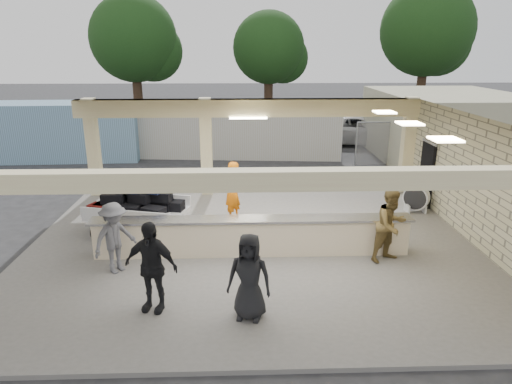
{
  "coord_description": "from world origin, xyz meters",
  "views": [
    {
      "loc": [
        -0.27,
        -11.31,
        5.22
      ],
      "look_at": [
        0.15,
        1.0,
        1.3
      ],
      "focal_mm": 32.0,
      "sensor_mm": 36.0,
      "label": 1
    }
  ],
  "objects_px": {
    "passenger_d": "(249,277)",
    "container_white": "(221,130)",
    "passenger_c": "(115,238)",
    "car_dark": "(367,128)",
    "drum_fan": "(416,198)",
    "baggage_handler": "(232,191)",
    "passenger_a": "(391,225)",
    "passenger_b": "(151,266)",
    "container_blue": "(30,131)",
    "car_white_b": "(490,136)",
    "baggage_counter": "(252,236)",
    "luggage_cart": "(137,206)",
    "car_white_a": "(358,130)"
  },
  "relations": [
    {
      "from": "passenger_d",
      "to": "container_white",
      "type": "distance_m",
      "value": 14.86
    },
    {
      "from": "passenger_c",
      "to": "car_dark",
      "type": "bearing_deg",
      "value": 8.35
    },
    {
      "from": "drum_fan",
      "to": "passenger_d",
      "type": "height_order",
      "value": "passenger_d"
    },
    {
      "from": "baggage_handler",
      "to": "passenger_a",
      "type": "relative_size",
      "value": 0.99
    },
    {
      "from": "passenger_d",
      "to": "passenger_b",
      "type": "bearing_deg",
      "value": -176.71
    },
    {
      "from": "drum_fan",
      "to": "container_blue",
      "type": "distance_m",
      "value": 17.89
    },
    {
      "from": "passenger_a",
      "to": "passenger_c",
      "type": "distance_m",
      "value": 6.66
    },
    {
      "from": "passenger_b",
      "to": "car_white_b",
      "type": "distance_m",
      "value": 22.01
    },
    {
      "from": "baggage_counter",
      "to": "passenger_d",
      "type": "distance_m",
      "value": 2.94
    },
    {
      "from": "container_blue",
      "to": "drum_fan",
      "type": "bearing_deg",
      "value": -30.21
    },
    {
      "from": "baggage_counter",
      "to": "passenger_a",
      "type": "height_order",
      "value": "passenger_a"
    },
    {
      "from": "passenger_c",
      "to": "container_white",
      "type": "xyz_separation_m",
      "value": [
        1.97,
        12.77,
        0.32
      ]
    },
    {
      "from": "drum_fan",
      "to": "car_dark",
      "type": "distance_m",
      "value": 12.71
    },
    {
      "from": "passenger_c",
      "to": "passenger_a",
      "type": "bearing_deg",
      "value": -46.14
    },
    {
      "from": "passenger_a",
      "to": "container_blue",
      "type": "xyz_separation_m",
      "value": [
        -13.83,
        11.82,
        0.31
      ]
    },
    {
      "from": "container_white",
      "to": "car_dark",
      "type": "bearing_deg",
      "value": 28.27
    },
    {
      "from": "baggage_counter",
      "to": "drum_fan",
      "type": "height_order",
      "value": "baggage_counter"
    },
    {
      "from": "luggage_cart",
      "to": "container_blue",
      "type": "xyz_separation_m",
      "value": [
        -7.2,
        9.85,
        0.43
      ]
    },
    {
      "from": "passenger_b",
      "to": "baggage_handler",
      "type": "bearing_deg",
      "value": 89.24
    },
    {
      "from": "passenger_a",
      "to": "container_white",
      "type": "xyz_separation_m",
      "value": [
        -4.68,
        12.4,
        0.24
      ]
    },
    {
      "from": "passenger_c",
      "to": "car_white_a",
      "type": "xyz_separation_m",
      "value": [
        9.59,
        15.27,
        -0.16
      ]
    },
    {
      "from": "car_dark",
      "to": "car_white_b",
      "type": "bearing_deg",
      "value": -113.35
    },
    {
      "from": "luggage_cart",
      "to": "container_white",
      "type": "relative_size",
      "value": 0.25
    },
    {
      "from": "car_white_b",
      "to": "drum_fan",
      "type": "bearing_deg",
      "value": 159.82
    },
    {
      "from": "car_white_b",
      "to": "container_blue",
      "type": "bearing_deg",
      "value": 111.89
    },
    {
      "from": "passenger_c",
      "to": "car_white_a",
      "type": "height_order",
      "value": "passenger_c"
    },
    {
      "from": "drum_fan",
      "to": "baggage_handler",
      "type": "bearing_deg",
      "value": -135.87
    },
    {
      "from": "passenger_b",
      "to": "passenger_d",
      "type": "height_order",
      "value": "passenger_b"
    },
    {
      "from": "baggage_handler",
      "to": "passenger_a",
      "type": "distance_m",
      "value": 4.92
    },
    {
      "from": "luggage_cart",
      "to": "drum_fan",
      "type": "relative_size",
      "value": 3.22
    },
    {
      "from": "passenger_a",
      "to": "car_dark",
      "type": "relative_size",
      "value": 0.46
    },
    {
      "from": "car_dark",
      "to": "passenger_d",
      "type": "bearing_deg",
      "value": 155.87
    },
    {
      "from": "passenger_b",
      "to": "passenger_c",
      "type": "distance_m",
      "value": 2.05
    },
    {
      "from": "car_white_b",
      "to": "car_white_a",
      "type": "bearing_deg",
      "value": 97.65
    },
    {
      "from": "car_white_b",
      "to": "car_dark",
      "type": "relative_size",
      "value": 0.98
    },
    {
      "from": "car_white_b",
      "to": "car_dark",
      "type": "distance_m",
      "value": 6.53
    },
    {
      "from": "baggage_handler",
      "to": "container_white",
      "type": "relative_size",
      "value": 0.16
    },
    {
      "from": "baggage_counter",
      "to": "container_white",
      "type": "relative_size",
      "value": 0.69
    },
    {
      "from": "luggage_cart",
      "to": "baggage_counter",
      "type": "bearing_deg",
      "value": -10.48
    },
    {
      "from": "baggage_handler",
      "to": "car_dark",
      "type": "distance_m",
      "value": 15.21
    },
    {
      "from": "passenger_b",
      "to": "car_dark",
      "type": "xyz_separation_m",
      "value": [
        9.23,
        18.1,
        -0.37
      ]
    },
    {
      "from": "luggage_cart",
      "to": "passenger_b",
      "type": "bearing_deg",
      "value": -60.1
    },
    {
      "from": "drum_fan",
      "to": "car_dark",
      "type": "relative_size",
      "value": 0.22
    },
    {
      "from": "container_white",
      "to": "passenger_d",
      "type": "bearing_deg",
      "value": -80.71
    },
    {
      "from": "baggage_handler",
      "to": "car_white_a",
      "type": "relative_size",
      "value": 0.33
    },
    {
      "from": "luggage_cart",
      "to": "car_white_a",
      "type": "distance_m",
      "value": 16.08
    },
    {
      "from": "luggage_cart",
      "to": "car_white_a",
      "type": "xyz_separation_m",
      "value": [
        9.57,
        12.93,
        -0.13
      ]
    },
    {
      "from": "container_white",
      "to": "luggage_cart",
      "type": "bearing_deg",
      "value": -95.7
    },
    {
      "from": "luggage_cart",
      "to": "container_white",
      "type": "bearing_deg",
      "value": 93.57
    },
    {
      "from": "baggage_handler",
      "to": "container_blue",
      "type": "bearing_deg",
      "value": -98.81
    }
  ]
}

